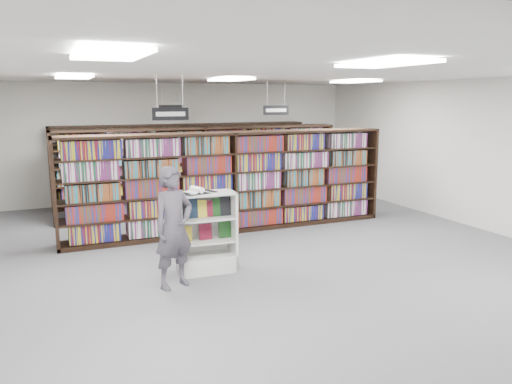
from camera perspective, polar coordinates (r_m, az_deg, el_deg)
name	(u,v)px	position (r m, az deg, el deg)	size (l,w,h in m)	color
floor	(271,257)	(8.95, 1.77, -7.45)	(12.00, 12.00, 0.00)	#505055
ceiling	(272,73)	(8.52, 1.89, 13.48)	(10.00, 12.00, 0.10)	silver
wall_back	(182,141)	(14.22, -8.50, 5.75)	(10.00, 0.10, 3.20)	silver
wall_right	(487,155)	(11.61, 24.85, 3.83)	(0.10, 12.00, 3.20)	silver
bookshelf_row_near	(232,182)	(10.50, -2.81, 1.14)	(7.00, 0.60, 2.10)	black
bookshelf_row_mid	(203,170)	(12.37, -6.05, 2.53)	(7.00, 0.60, 2.10)	black
bookshelf_row_far	(185,162)	(13.99, -8.12, 3.41)	(7.00, 0.60, 2.10)	black
aisle_sign_left	(171,113)	(8.96, -9.75, 8.91)	(0.65, 0.02, 0.80)	#B2B2B7
aisle_sign_right	(276,109)	(11.86, 2.30, 9.42)	(0.65, 0.02, 0.80)	#B2B2B7
aisle_sign_center	(172,109)	(13.08, -9.62, 9.39)	(0.65, 0.02, 0.80)	#B2B2B7
troffer_front_left	(109,54)	(4.76, -16.42, 14.90)	(0.60, 1.20, 0.04)	white
troffer_front_center	(386,63)	(5.94, 14.63, 14.04)	(0.60, 1.20, 0.04)	white
troffer_back_left	(74,77)	(9.74, -20.12, 12.26)	(0.60, 1.20, 0.04)	white
troffer_back_center	(231,79)	(10.36, -2.92, 12.73)	(0.60, 1.20, 0.04)	white
troffer_back_right	(355,81)	(11.75, 11.27, 12.29)	(0.60, 1.20, 0.04)	white
endcap_display	(206,244)	(8.17, -5.74, -5.91)	(0.96, 0.51, 1.31)	silver
open_book	(198,191)	(7.90, -6.67, 0.12)	(0.61, 0.47, 0.12)	black
shopper	(174,228)	(7.44, -9.39, -4.03)	(0.66, 0.43, 1.82)	#4F4954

